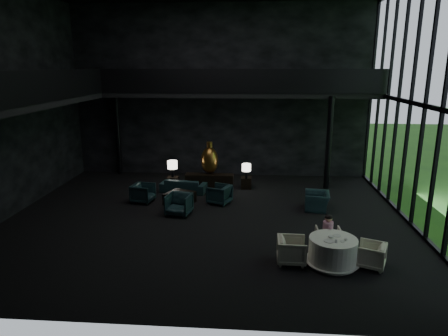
# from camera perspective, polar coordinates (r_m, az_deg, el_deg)

# --- Properties ---
(floor) EXTENTS (14.00, 12.00, 0.02)m
(floor) POSITION_cam_1_polar(r_m,az_deg,el_deg) (14.14, -2.47, -7.27)
(floor) COLOR black
(floor) RESTS_ON ground
(wall_back) EXTENTS (14.00, 0.04, 8.00)m
(wall_back) POSITION_cam_1_polar(r_m,az_deg,el_deg) (19.15, -0.48, 10.76)
(wall_back) COLOR black
(wall_back) RESTS_ON ground
(wall_front) EXTENTS (14.00, 0.04, 8.00)m
(wall_front) POSITION_cam_1_polar(r_m,az_deg,el_deg) (7.33, -8.27, 4.65)
(wall_front) COLOR black
(wall_front) RESTS_ON ground
(wall_left) EXTENTS (0.04, 12.00, 8.00)m
(wall_left) POSITION_cam_1_polar(r_m,az_deg,el_deg) (15.66, -29.28, 8.12)
(wall_left) COLOR black
(wall_left) RESTS_ON ground
(curtain_wall) EXTENTS (0.20, 12.00, 8.00)m
(curtain_wall) POSITION_cam_1_polar(r_m,az_deg,el_deg) (14.16, 26.81, 7.93)
(curtain_wall) COLOR black
(curtain_wall) RESTS_ON ground
(mezzanine_left) EXTENTS (2.00, 12.00, 0.25)m
(mezzanine_left) POSITION_cam_1_polar(r_m,az_deg,el_deg) (15.14, -26.09, 8.34)
(mezzanine_left) COLOR black
(mezzanine_left) RESTS_ON wall_left
(mezzanine_back) EXTENTS (12.00, 2.00, 0.25)m
(mezzanine_back) POSITION_cam_1_polar(r_m,az_deg,el_deg) (18.10, 2.47, 10.53)
(mezzanine_back) COLOR black
(mezzanine_back) RESTS_ON wall_back
(railing_left) EXTENTS (0.06, 12.00, 1.00)m
(railing_left) POSITION_cam_1_polar(r_m,az_deg,el_deg) (14.63, -22.90, 10.87)
(railing_left) COLOR black
(railing_left) RESTS_ON mezzanine_left
(railing_back) EXTENTS (12.00, 0.06, 1.00)m
(railing_back) POSITION_cam_1_polar(r_m,az_deg,el_deg) (17.07, 2.38, 12.31)
(railing_back) COLOR black
(railing_back) RESTS_ON mezzanine_back
(column_nw) EXTENTS (0.24, 0.24, 4.00)m
(column_nw) POSITION_cam_1_polar(r_m,az_deg,el_deg) (20.13, -14.92, 4.72)
(column_nw) COLOR black
(column_nw) RESTS_ON floor
(column_ne) EXTENTS (0.24, 0.24, 4.00)m
(column_ne) POSITION_cam_1_polar(r_m,az_deg,el_deg) (17.65, 14.74, 3.42)
(column_ne) COLOR black
(column_ne) RESTS_ON floor
(console) EXTENTS (2.08, 0.47, 0.66)m
(console) POSITION_cam_1_polar(r_m,az_deg,el_deg) (17.37, -2.11, -1.95)
(console) COLOR black
(console) RESTS_ON floor
(bronze_urn) EXTENTS (0.75, 0.75, 1.39)m
(bronze_urn) POSITION_cam_1_polar(r_m,az_deg,el_deg) (17.30, -2.07, 1.16)
(bronze_urn) COLOR #AA892E
(bronze_urn) RESTS_ON console
(side_table_left) EXTENTS (0.47, 0.47, 0.52)m
(side_table_left) POSITION_cam_1_polar(r_m,az_deg,el_deg) (17.60, -7.30, -2.08)
(side_table_left) COLOR black
(side_table_left) RESTS_ON floor
(table_lamp_left) EXTENTS (0.43, 0.43, 0.72)m
(table_lamp_left) POSITION_cam_1_polar(r_m,az_deg,el_deg) (17.40, -7.38, 0.37)
(table_lamp_left) COLOR black
(table_lamp_left) RESTS_ON side_table_left
(side_table_right) EXTENTS (0.45, 0.45, 0.50)m
(side_table_right) POSITION_cam_1_polar(r_m,az_deg,el_deg) (17.51, 3.19, -2.11)
(side_table_right) COLOR black
(side_table_right) RESTS_ON floor
(table_lamp_right) EXTENTS (0.39, 0.39, 0.65)m
(table_lamp_right) POSITION_cam_1_polar(r_m,az_deg,el_deg) (17.13, 3.21, -0.01)
(table_lamp_right) COLOR black
(table_lamp_right) RESTS_ON side_table_right
(sofa) EXTENTS (1.86, 0.78, 0.71)m
(sofa) POSITION_cam_1_polar(r_m,az_deg,el_deg) (17.04, -5.80, -2.27)
(sofa) COLOR #172F39
(sofa) RESTS_ON floor
(lounge_armchair_west) EXTENTS (0.89, 0.93, 0.84)m
(lounge_armchair_west) POSITION_cam_1_polar(r_m,az_deg,el_deg) (15.99, -11.49, -3.36)
(lounge_armchair_west) COLOR #1A2F35
(lounge_armchair_west) RESTS_ON floor
(lounge_armchair_east) EXTENTS (1.03, 1.06, 0.85)m
(lounge_armchair_east) POSITION_cam_1_polar(r_m,az_deg,el_deg) (15.53, -0.68, -3.58)
(lounge_armchair_east) COLOR black
(lounge_armchair_east) RESTS_ON floor
(lounge_armchair_south) EXTENTS (1.05, 1.01, 0.94)m
(lounge_armchair_south) POSITION_cam_1_polar(r_m,az_deg,el_deg) (14.46, -6.47, -4.87)
(lounge_armchair_south) COLOR black
(lounge_armchair_south) RESTS_ON floor
(window_armchair) EXTENTS (0.72, 1.01, 0.82)m
(window_armchair) POSITION_cam_1_polar(r_m,az_deg,el_deg) (15.29, 13.16, -4.32)
(window_armchair) COLOR #102633
(window_armchair) RESTS_ON floor
(coffee_table) EXTENTS (1.26, 1.26, 0.43)m
(coffee_table) POSITION_cam_1_polar(r_m,az_deg,el_deg) (15.69, -6.35, -4.29)
(coffee_table) COLOR black
(coffee_table) RESTS_ON floor
(dining_table) EXTENTS (1.45, 1.45, 0.75)m
(dining_table) POSITION_cam_1_polar(r_m,az_deg,el_deg) (11.37, 15.23, -11.63)
(dining_table) COLOR white
(dining_table) RESTS_ON floor
(dining_chair_north) EXTENTS (0.65, 0.61, 0.66)m
(dining_chair_north) POSITION_cam_1_polar(r_m,az_deg,el_deg) (12.17, 14.70, -9.78)
(dining_chair_north) COLOR beige
(dining_chair_north) RESTS_ON floor
(dining_chair_east) EXTENTS (0.83, 0.85, 0.68)m
(dining_chair_east) POSITION_cam_1_polar(r_m,az_deg,el_deg) (11.55, 20.26, -11.56)
(dining_chair_east) COLOR beige
(dining_chair_east) RESTS_ON floor
(dining_chair_west) EXTENTS (0.73, 0.78, 0.78)m
(dining_chair_west) POSITION_cam_1_polar(r_m,az_deg,el_deg) (11.20, 9.65, -11.36)
(dining_chair_west) COLOR #B7B096
(dining_chair_west) RESTS_ON floor
(child) EXTENTS (0.30, 0.30, 0.63)m
(child) POSITION_cam_1_polar(r_m,az_deg,el_deg) (12.00, 14.65, -7.90)
(child) COLOR #CB9BB2
(child) RESTS_ON dining_chair_north
(plate_a) EXTENTS (0.27, 0.27, 0.02)m
(plate_a) POSITION_cam_1_polar(r_m,az_deg,el_deg) (11.00, 14.77, -10.05)
(plate_a) COLOR white
(plate_a) RESTS_ON dining_table
(plate_b) EXTENTS (0.26, 0.26, 0.01)m
(plate_b) POSITION_cam_1_polar(r_m,az_deg,el_deg) (11.38, 15.85, -9.27)
(plate_b) COLOR white
(plate_b) RESTS_ON dining_table
(saucer) EXTENTS (0.14, 0.14, 0.01)m
(saucer) POSITION_cam_1_polar(r_m,az_deg,el_deg) (11.08, 16.54, -9.99)
(saucer) COLOR white
(saucer) RESTS_ON dining_table
(coffee_cup) EXTENTS (0.08, 0.08, 0.06)m
(coffee_cup) POSITION_cam_1_polar(r_m,az_deg,el_deg) (11.15, 16.99, -9.68)
(coffee_cup) COLOR white
(coffee_cup) RESTS_ON saucer
(cereal_bowl) EXTENTS (0.15, 0.15, 0.07)m
(cereal_bowl) POSITION_cam_1_polar(r_m,az_deg,el_deg) (11.20, 15.00, -9.44)
(cereal_bowl) COLOR white
(cereal_bowl) RESTS_ON dining_table
(cream_pot) EXTENTS (0.07, 0.07, 0.07)m
(cream_pot) POSITION_cam_1_polar(r_m,az_deg,el_deg) (10.96, 15.69, -10.04)
(cream_pot) COLOR #99999E
(cream_pot) RESTS_ON dining_table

